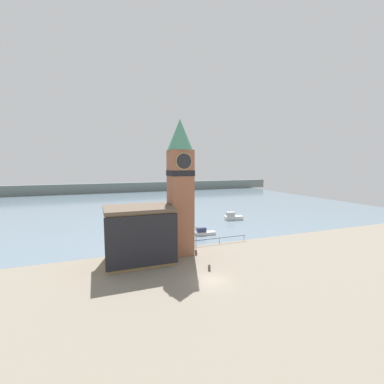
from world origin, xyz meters
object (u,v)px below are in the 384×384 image
at_px(mooring_bollard_far, 196,252).
at_px(lamp_post, 196,233).
at_px(boat_near, 204,232).
at_px(mooring_bollard_near, 209,267).
at_px(clock_tower, 180,184).
at_px(boat_far, 233,217).
at_px(pier_building, 139,234).

distance_m(mooring_bollard_far, lamp_post, 4.00).
distance_m(boat_near, mooring_bollard_near, 18.40).
bearing_deg(mooring_bollard_near, clock_tower, 101.15).
bearing_deg(mooring_bollard_near, lamp_post, 79.72).
height_order(clock_tower, boat_far, clock_tower).
distance_m(pier_building, lamp_post, 10.91).
distance_m(boat_far, mooring_bollard_far, 29.10).
distance_m(clock_tower, pier_building, 10.43).
xyz_separation_m(pier_building, mooring_bollard_near, (8.76, -6.86, -3.85)).
distance_m(clock_tower, lamp_post, 9.63).
xyz_separation_m(boat_far, mooring_bollard_near, (-19.88, -28.25, -0.32)).
bearing_deg(clock_tower, lamp_post, 22.21).
relative_size(boat_far, mooring_bollard_far, 5.91).
bearing_deg(clock_tower, mooring_bollard_far, -37.39).
bearing_deg(pier_building, boat_far, 36.76).
xyz_separation_m(clock_tower, mooring_bollard_far, (2.14, -1.63, -11.31)).
xyz_separation_m(boat_far, mooring_bollard_far, (-19.34, -21.75, -0.30)).
bearing_deg(mooring_bollard_far, clock_tower, 142.61).
distance_m(clock_tower, mooring_bollard_far, 11.63).
relative_size(boat_near, lamp_post, 1.11).
bearing_deg(pier_building, mooring_bollard_far, -2.18).
bearing_deg(pier_building, boat_near, 33.95).
relative_size(boat_near, boat_far, 0.88).
height_order(clock_tower, mooring_bollard_far, clock_tower).
xyz_separation_m(pier_building, mooring_bollard_far, (9.29, -0.35, -3.83)).
bearing_deg(clock_tower, boat_far, 43.12).
distance_m(pier_building, boat_far, 35.92).
relative_size(boat_near, mooring_bollard_far, 5.21).
bearing_deg(pier_building, lamp_post, 14.13).
relative_size(pier_building, lamp_post, 2.49).
height_order(pier_building, boat_far, pier_building).
height_order(clock_tower, mooring_bollard_near, clock_tower).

